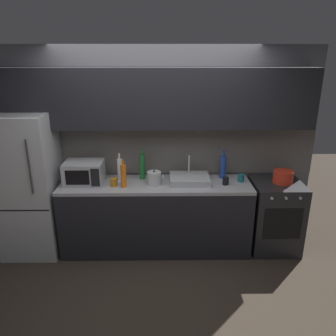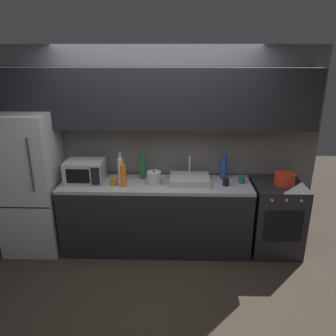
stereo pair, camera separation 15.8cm
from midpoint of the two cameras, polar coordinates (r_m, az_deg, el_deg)
The scene contains 16 objects.
ground_plane at distance 3.76m, azimuth -3.58°, elevation -20.78°, with size 10.00×10.00×0.00m, color #2D261E.
back_wall at distance 4.16m, azimuth -3.26°, elevation 7.26°, with size 4.07×0.44×2.50m.
counter_run at distance 4.26m, azimuth -3.14°, elevation -8.24°, with size 2.33×0.60×0.90m.
refrigerator at distance 4.42m, azimuth -23.68°, elevation -2.71°, with size 0.68×0.69×1.76m.
oven_range at distance 4.45m, azimuth 16.76°, elevation -7.79°, with size 0.60×0.62×0.90m.
microwave at distance 4.16m, azimuth -15.23°, elevation -0.77°, with size 0.46×0.35×0.27m.
sink_basin at distance 4.08m, azimuth 2.60°, elevation -1.89°, with size 0.48×0.38×0.30m.
kettle at distance 4.00m, azimuth -3.51°, elevation -1.77°, with size 0.20×0.17×0.19m.
wine_bottle_green at distance 4.17m, azimuth -5.56°, elevation 0.29°, with size 0.07×0.07×0.39m.
wine_bottle_blue at distance 4.23m, azimuth 8.30°, elevation 0.27°, with size 0.08×0.08×0.36m.
wine_bottle_white at distance 4.15m, azimuth -9.34°, elevation -0.22°, with size 0.06×0.06×0.35m.
wine_bottle_orange at distance 3.95m, azimuth -8.79°, elevation -1.33°, with size 0.07×0.07×0.34m.
mug_amber at distance 4.03m, azimuth -10.42°, elevation -2.42°, with size 0.08×0.08×0.09m, color #B27019.
mug_teal at distance 4.17m, azimuth 11.31°, elevation -1.72°, with size 0.08×0.08×0.10m, color #19666B.
mug_dark at distance 4.05m, azimuth 8.74°, elevation -2.21°, with size 0.07×0.07×0.10m, color black.
cooking_pot at distance 4.26m, azimuth 18.09°, elevation -1.44°, with size 0.24×0.24×0.15m.
Camera 1 is at (0.10, -2.87, 2.43)m, focal length 35.59 mm.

